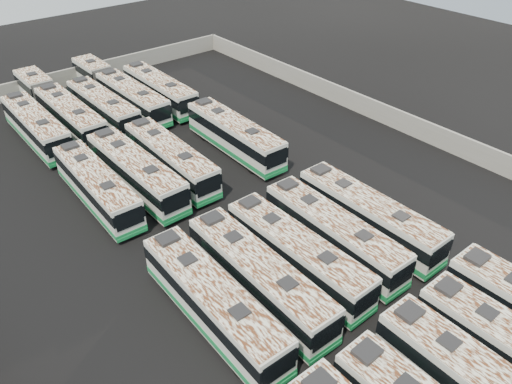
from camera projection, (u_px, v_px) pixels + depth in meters
name	position (u px, v px, depth m)	size (l,w,h in m)	color
ground	(248.00, 216.00, 41.22)	(140.00, 140.00, 0.00)	black
perimeter_wall	(248.00, 205.00, 40.60)	(45.20, 73.20, 2.20)	gray
bus_midfront_far_left	(213.00, 302.00, 30.89)	(3.00, 12.85, 3.61)	#B9BBB4
bus_midfront_left	(259.00, 277.00, 32.74)	(2.99, 12.85, 3.61)	#B9BBB4
bus_midfront_center	(297.00, 254.00, 34.67)	(2.74, 12.46, 3.50)	#B9BBB4
bus_midfront_right	(333.00, 233.00, 36.55)	(2.88, 12.49, 3.51)	#B9BBB4
bus_midfront_far_right	(368.00, 215.00, 38.28)	(2.68, 12.66, 3.57)	#B9BBB4
bus_midback_far_left	(97.00, 186.00, 41.66)	(2.93, 12.48, 3.50)	#B9BBB4
bus_midback_left	(136.00, 172.00, 43.36)	(2.96, 13.06, 3.67)	#B9BBB4
bus_midback_center	(171.00, 159.00, 45.36)	(2.91, 12.69, 3.56)	#B9BBB4
bus_midback_far_right	(235.00, 135.00, 49.03)	(3.05, 13.00, 3.65)	#B9BBB4
bus_back_far_left	(36.00, 127.00, 50.60)	(2.71, 12.78, 3.60)	#B9BBB4
bus_back_left	(58.00, 106.00, 54.71)	(2.81, 19.93, 3.61)	#B9BBB4
bus_back_center	(103.00, 107.00, 54.53)	(2.89, 12.56, 3.53)	#B9BBB4
bus_back_right	(119.00, 89.00, 58.60)	(2.92, 19.56, 3.54)	#B9BBB4
bus_back_far_right	(160.00, 90.00, 58.32)	(2.75, 12.76, 3.60)	#B9BBB4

